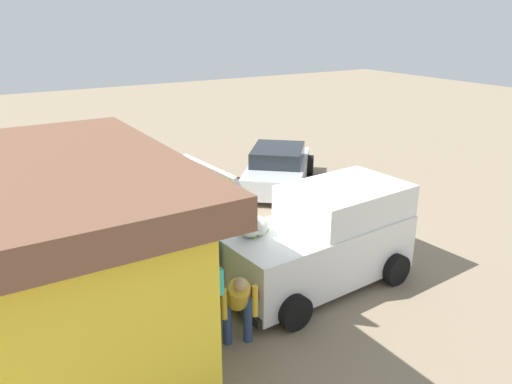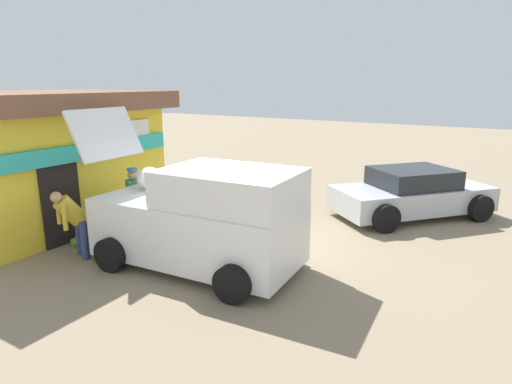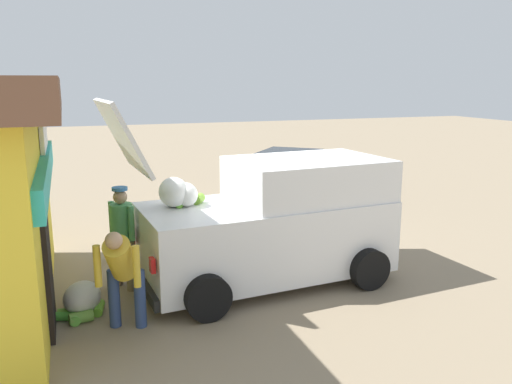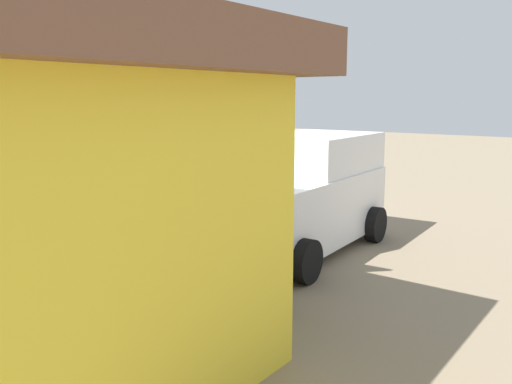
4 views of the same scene
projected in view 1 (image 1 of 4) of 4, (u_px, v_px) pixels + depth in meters
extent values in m
plane|color=gray|center=(296.00, 257.00, 11.13)|extent=(60.00, 60.00, 0.00)
cube|color=yellow|center=(35.00, 284.00, 7.31)|extent=(4.81, 3.71, 2.77)
cube|color=#2DB7B2|center=(154.00, 223.00, 8.06)|extent=(4.53, 0.18, 0.36)
cube|color=black|center=(177.00, 298.00, 7.67)|extent=(0.90, 0.07, 2.00)
cube|color=white|center=(131.00, 189.00, 8.79)|extent=(1.50, 0.08, 0.60)
cube|color=brown|center=(18.00, 181.00, 6.77)|extent=(5.49, 4.39, 0.43)
cube|color=white|center=(316.00, 250.00, 9.82)|extent=(2.05, 3.98, 1.12)
cube|color=white|center=(345.00, 201.00, 9.93)|extent=(1.86, 2.51, 0.65)
cube|color=black|center=(383.00, 191.00, 10.57)|extent=(1.50, 0.19, 0.49)
cube|color=white|center=(221.00, 191.00, 8.07)|extent=(1.62, 0.64, 0.99)
ellipsoid|color=silver|center=(258.00, 226.00, 9.12)|extent=(0.44, 0.36, 0.36)
ellipsoid|color=silver|center=(249.00, 225.00, 9.05)|extent=(0.54, 0.45, 0.45)
cylinder|color=#66B135|center=(251.00, 232.00, 9.12)|extent=(0.28, 0.13, 0.13)
cylinder|color=#71AB2F|center=(265.00, 227.00, 9.35)|extent=(0.27, 0.25, 0.15)
cube|color=black|center=(233.00, 303.00, 8.91)|extent=(1.67, 0.21, 0.16)
cube|color=red|center=(254.00, 293.00, 8.20)|extent=(0.14, 0.07, 0.20)
cube|color=red|center=(212.00, 262.00, 9.25)|extent=(0.14, 0.07, 0.20)
cylinder|color=black|center=(396.00, 269.00, 9.95)|extent=(0.27, 0.65, 0.64)
cylinder|color=black|center=(330.00, 237.00, 11.41)|extent=(0.27, 0.65, 0.64)
cylinder|color=black|center=(295.00, 312.00, 8.52)|extent=(0.27, 0.65, 0.64)
cylinder|color=black|center=(234.00, 269.00, 9.97)|extent=(0.27, 0.65, 0.64)
cube|color=#B2B7BC|center=(278.00, 171.00, 15.61)|extent=(4.20, 3.94, 0.61)
cube|color=#1E2328|center=(278.00, 155.00, 15.43)|extent=(2.47, 2.42, 0.47)
cylinder|color=black|center=(310.00, 165.00, 16.80)|extent=(0.66, 0.61, 0.68)
cylinder|color=black|center=(255.00, 163.00, 17.08)|extent=(0.66, 0.61, 0.68)
cylinder|color=black|center=(304.00, 192.00, 14.24)|extent=(0.66, 0.61, 0.68)
cylinder|color=black|center=(240.00, 189.00, 14.52)|extent=(0.66, 0.61, 0.68)
cylinder|color=#726047|center=(214.00, 286.00, 9.18)|extent=(0.15, 0.15, 0.79)
cylinder|color=#726047|center=(199.00, 282.00, 9.33)|extent=(0.15, 0.15, 0.79)
cylinder|color=#4C9959|center=(205.00, 252.00, 9.03)|extent=(0.47, 0.47, 0.56)
sphere|color=tan|center=(205.00, 232.00, 8.90)|extent=(0.21, 0.21, 0.21)
cylinder|color=#3872B2|center=(204.00, 226.00, 8.86)|extent=(0.23, 0.23, 0.05)
cylinder|color=#4C9959|center=(217.00, 254.00, 8.92)|extent=(0.09, 0.09, 0.53)
cylinder|color=#4C9959|center=(194.00, 248.00, 9.13)|extent=(0.09, 0.09, 0.53)
cylinder|color=navy|center=(248.00, 321.00, 8.16)|extent=(0.15, 0.15, 0.78)
cylinder|color=navy|center=(227.00, 323.00, 8.11)|extent=(0.15, 0.15, 0.78)
cylinder|color=gold|center=(238.00, 295.00, 7.77)|extent=(0.69, 0.54, 0.64)
sphere|color=tan|center=(240.00, 285.00, 7.46)|extent=(0.21, 0.21, 0.21)
cylinder|color=gold|center=(255.00, 301.00, 7.67)|extent=(0.09, 0.09, 0.52)
cylinder|color=gold|center=(224.00, 304.00, 7.60)|extent=(0.09, 0.09, 0.52)
ellipsoid|color=silver|center=(191.00, 321.00, 8.45)|extent=(0.76, 0.65, 0.43)
cylinder|color=#69A33C|center=(198.00, 339.00, 8.20)|extent=(0.21, 0.33, 0.16)
cylinder|color=green|center=(181.00, 339.00, 8.22)|extent=(0.20, 0.31, 0.12)
cylinder|color=#63AD32|center=(183.00, 336.00, 8.29)|extent=(0.18, 0.25, 0.14)
cylinder|color=#5BAD3C|center=(191.00, 339.00, 8.22)|extent=(0.34, 0.16, 0.14)
cylinder|color=#6AB62E|center=(204.00, 328.00, 8.52)|extent=(0.35, 0.18, 0.13)
cylinder|color=silver|center=(181.00, 268.00, 10.35)|extent=(0.26, 0.26, 0.31)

